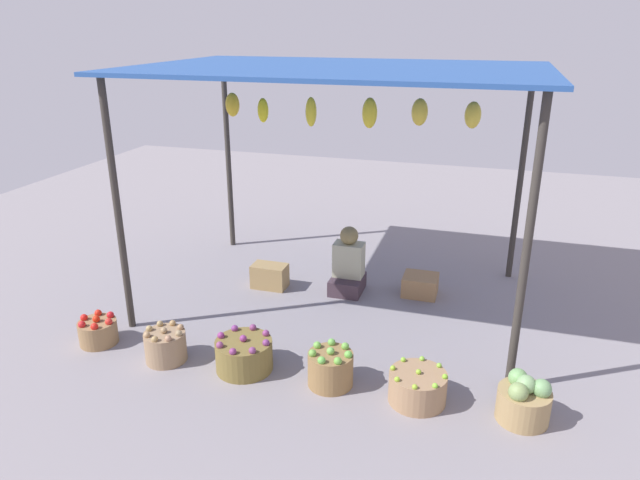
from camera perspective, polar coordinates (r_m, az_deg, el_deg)
The scene contains 11 objects.
ground_plane at distance 6.60m, azimuth 1.69°, elevation -5.78°, with size 14.00×14.00×0.00m, color gray.
market_stall_structure at distance 5.94m, azimuth 2.05°, elevation 15.14°, with size 4.02×2.74×2.53m.
vendor_person at distance 6.68m, azimuth 2.79°, elevation -2.65°, with size 0.36×0.44×0.78m.
basket_red_tomatoes at distance 6.09m, azimuth -21.00°, elevation -8.38°, with size 0.37×0.37×0.29m.
basket_potatoes at distance 5.60m, azimuth -14.96°, elevation -10.00°, with size 0.38×0.38×0.34m.
basket_purple_onions at distance 5.33m, azimuth -7.49°, elevation -11.09°, with size 0.51×0.51×0.34m.
basket_green_apples at distance 5.08m, azimuth 1.03°, elevation -12.49°, with size 0.39×0.39×0.36m.
basket_limes at distance 4.97m, azimuth 9.58°, elevation -14.07°, with size 0.48×0.48×0.30m.
basket_cabbages at distance 4.95m, azimuth 19.42°, elevation -14.68°, with size 0.41×0.41×0.40m.
wooden_crate_near_vendor at distance 6.75m, azimuth 9.83°, elevation -4.38°, with size 0.39×0.35×0.23m, color #9C764C.
wooden_crate_stacked_rear at distance 6.85m, azimuth -4.97°, elevation -3.55°, with size 0.41×0.25×0.28m, color #9C7D4D.
Camera 1 is at (1.54, -5.71, 2.94)m, focal length 32.52 mm.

